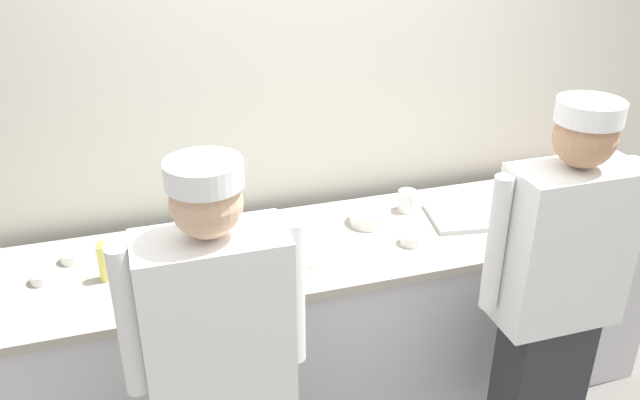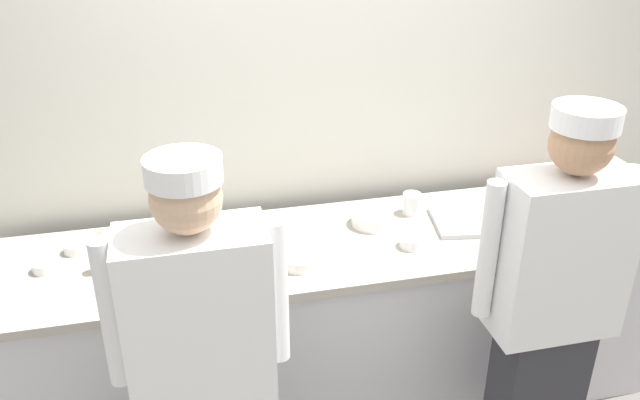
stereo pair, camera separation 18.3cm
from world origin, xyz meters
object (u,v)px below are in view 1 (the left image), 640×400
at_px(sheet_tray, 482,215).
at_px(squeeze_bottle_primary, 574,172).
at_px(ramekin_red_sauce, 72,256).
at_px(ramekin_yellow_sauce, 412,238).
at_px(deli_cup, 407,201).
at_px(plate_stack_rear, 370,217).
at_px(chef_near_left, 221,377).
at_px(chefs_knife, 167,272).
at_px(ramekin_orange_sauce, 561,196).
at_px(plate_stack_front, 303,257).
at_px(squeeze_bottle_spare, 541,187).
at_px(ramekin_green_sauce, 42,277).
at_px(chef_center, 555,295).
at_px(mixing_bowl_steel, 206,256).
at_px(squeeze_bottle_secondary, 104,260).

relative_size(sheet_tray, squeeze_bottle_primary, 2.43).
bearing_deg(ramekin_red_sauce, ramekin_yellow_sauce, -11.37).
bearing_deg(sheet_tray, deli_cup, 150.50).
bearing_deg(plate_stack_rear, chef_near_left, -135.57).
height_order(ramekin_yellow_sauce, chefs_knife, ramekin_yellow_sauce).
bearing_deg(ramekin_orange_sauce, deli_cup, 171.17).
bearing_deg(ramekin_orange_sauce, plate_stack_front, -172.29).
bearing_deg(squeeze_bottle_spare, sheet_tray, -172.23).
distance_m(chef_near_left, sheet_tray, 1.56).
distance_m(ramekin_yellow_sauce, ramekin_green_sauce, 1.56).
relative_size(plate_stack_rear, ramekin_green_sauce, 2.11).
bearing_deg(plate_stack_front, chef_center, -31.38).
distance_m(ramekin_yellow_sauce, chefs_knife, 1.07).
xyz_separation_m(ramekin_yellow_sauce, ramekin_orange_sauce, (0.90, 0.18, -0.01)).
xyz_separation_m(mixing_bowl_steel, sheet_tray, (1.32, 0.04, -0.04)).
bearing_deg(plate_stack_front, plate_stack_rear, 31.85).
bearing_deg(chefs_knife, squeeze_bottle_spare, 3.06).
bearing_deg(plate_stack_rear, squeeze_bottle_spare, -4.24).
distance_m(ramekin_red_sauce, ramekin_orange_sauce, 2.34).
distance_m(chef_near_left, chefs_knife, 0.68).
bearing_deg(chef_center, ramekin_green_sauce, 159.91).
bearing_deg(squeeze_bottle_secondary, chefs_knife, -6.52).
height_order(plate_stack_rear, sheet_tray, plate_stack_rear).
bearing_deg(squeeze_bottle_spare, squeeze_bottle_secondary, -178.04).
xyz_separation_m(ramekin_yellow_sauce, ramekin_red_sauce, (-1.44, 0.29, -0.00)).
bearing_deg(plate_stack_rear, mixing_bowl_steel, -168.83).
bearing_deg(chef_center, ramekin_red_sauce, 155.28).
distance_m(mixing_bowl_steel, ramekin_yellow_sauce, 0.90).
distance_m(ramekin_red_sauce, ramekin_green_sauce, 0.17).
bearing_deg(sheet_tray, ramekin_green_sauce, 179.02).
distance_m(plate_stack_front, sheet_tray, 0.94).
xyz_separation_m(squeeze_bottle_spare, ramekin_yellow_sauce, (-0.77, -0.17, -0.07)).
distance_m(chef_near_left, ramekin_green_sauce, 0.96).
height_order(chef_center, ramekin_orange_sauce, chef_center).
relative_size(sheet_tray, ramekin_orange_sauce, 6.06).
xyz_separation_m(plate_stack_front, ramekin_red_sauce, (-0.93, 0.30, -0.00)).
xyz_separation_m(chef_near_left, sheet_tray, (1.38, 0.72, 0.03)).
relative_size(squeeze_bottle_primary, deli_cup, 2.00).
bearing_deg(ramekin_green_sauce, chefs_knife, -9.85).
bearing_deg(mixing_bowl_steel, ramekin_red_sauce, 158.92).
bearing_deg(deli_cup, ramekin_green_sauce, -175.07).
xyz_separation_m(chef_near_left, ramekin_yellow_sauce, (0.95, 0.59, 0.04)).
relative_size(squeeze_bottle_spare, deli_cup, 1.84).
distance_m(squeeze_bottle_secondary, ramekin_green_sauce, 0.27).
xyz_separation_m(squeeze_bottle_secondary, ramekin_yellow_sauce, (1.30, -0.10, -0.07)).
xyz_separation_m(chef_center, mixing_bowl_steel, (-1.26, 0.62, 0.05)).
xyz_separation_m(chef_center, ramekin_green_sauce, (-1.91, 0.70, 0.02)).
xyz_separation_m(squeeze_bottle_spare, ramekin_orange_sauce, (0.13, 0.01, -0.07)).
distance_m(plate_stack_rear, chefs_knife, 0.97).
xyz_separation_m(plate_stack_front, squeeze_bottle_secondary, (-0.79, 0.11, 0.07)).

